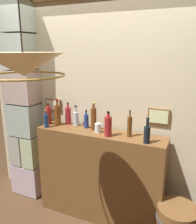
# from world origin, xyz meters

# --- Properties ---
(panelled_rear_partition) EXTENTS (3.38, 0.15, 2.70)m
(panelled_rear_partition) POSITION_xyz_m (-0.00, 1.10, 1.42)
(panelled_rear_partition) COLOR beige
(panelled_rear_partition) RESTS_ON ground
(stone_pillar) EXTENTS (0.43, 0.34, 2.62)m
(stone_pillar) POSITION_xyz_m (-1.14, 0.95, 1.30)
(stone_pillar) COLOR #B7A1AF
(stone_pillar) RESTS_ON ground
(bar_shelf_unit) EXTENTS (1.51, 0.33, 1.10)m
(bar_shelf_unit) POSITION_xyz_m (0.00, 0.86, 0.55)
(bar_shelf_unit) COLOR brown
(bar_shelf_unit) RESTS_ON ground
(liquor_bottle_port) EXTENTS (0.06, 0.06, 0.26)m
(liquor_bottle_port) POSITION_xyz_m (0.55, 0.76, 1.20)
(liquor_bottle_port) COLOR black
(liquor_bottle_port) RESTS_ON bar_shelf_unit
(liquor_bottle_rum) EXTENTS (0.08, 0.08, 0.33)m
(liquor_bottle_rum) POSITION_xyz_m (-0.58, 0.89, 1.23)
(liquor_bottle_rum) COLOR brown
(liquor_bottle_rum) RESTS_ON bar_shelf_unit
(liquor_bottle_vodka) EXTENTS (0.06, 0.06, 0.22)m
(liquor_bottle_vodka) POSITION_xyz_m (-0.21, 0.94, 1.19)
(liquor_bottle_vodka) COLOR navy
(liquor_bottle_vodka) RESTS_ON bar_shelf_unit
(liquor_bottle_vermouth) EXTENTS (0.05, 0.05, 0.29)m
(liquor_bottle_vermouth) POSITION_xyz_m (0.34, 0.87, 1.22)
(liquor_bottle_vermouth) COLOR #5C3512
(liquor_bottle_vermouth) RESTS_ON bar_shelf_unit
(liquor_bottle_mezcal) EXTENTS (0.07, 0.07, 0.25)m
(liquor_bottle_mezcal) POSITION_xyz_m (-0.36, 0.96, 1.20)
(liquor_bottle_mezcal) COLOR #B8B9C8
(liquor_bottle_mezcal) RESTS_ON bar_shelf_unit
(liquor_bottle_sherry) EXTENTS (0.07, 0.07, 0.27)m
(liquor_bottle_sherry) POSITION_xyz_m (-0.48, 0.98, 1.21)
(liquor_bottle_sherry) COLOR maroon
(liquor_bottle_sherry) RESTS_ON bar_shelf_unit
(liquor_bottle_rye) EXTENTS (0.07, 0.07, 0.32)m
(liquor_bottle_rye) POSITION_xyz_m (-0.10, 0.92, 1.24)
(liquor_bottle_rye) COLOR brown
(liquor_bottle_rye) RESTS_ON bar_shelf_unit
(liquor_bottle_amaro) EXTENTS (0.06, 0.06, 0.21)m
(liquor_bottle_amaro) POSITION_xyz_m (-0.66, 0.76, 1.19)
(liquor_bottle_amaro) COLOR navy
(liquor_bottle_amaro) RESTS_ON bar_shelf_unit
(liquor_bottle_brandy) EXTENTS (0.08, 0.08, 0.28)m
(liquor_bottle_brandy) POSITION_xyz_m (0.13, 0.79, 1.22)
(liquor_bottle_brandy) COLOR maroon
(liquor_bottle_brandy) RESTS_ON bar_shelf_unit
(liquor_bottle_bourbon) EXTENTS (0.07, 0.07, 0.26)m
(liquor_bottle_bourbon) POSITION_xyz_m (-0.71, 0.88, 1.21)
(liquor_bottle_bourbon) COLOR maroon
(liquor_bottle_bourbon) RESTS_ON bar_shelf_unit
(glass_tumbler_rocks) EXTENTS (0.07, 0.07, 0.11)m
(glass_tumbler_rocks) POSITION_xyz_m (-0.02, 0.84, 1.16)
(glass_tumbler_rocks) COLOR silver
(glass_tumbler_rocks) RESTS_ON bar_shelf_unit
(pendant_lamp) EXTENTS (0.60, 0.60, 0.62)m
(pendant_lamp) POSITION_xyz_m (-0.21, -0.06, 1.90)
(pendant_lamp) COLOR beige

